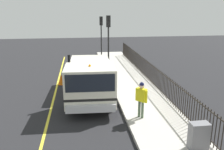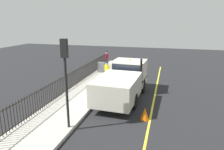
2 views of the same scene
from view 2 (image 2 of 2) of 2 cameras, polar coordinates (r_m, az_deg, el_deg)
ground_plane at (r=13.81m, az=2.48°, el=-7.54°), size 56.49×56.49×0.00m
sidewalk_slab at (r=14.63m, az=-8.65°, el=-6.01°), size 2.81×25.68×0.17m
lane_marking at (r=13.54m, az=11.19°, el=-8.28°), size 0.12×23.11×0.01m
work_truck at (r=14.34m, az=3.39°, el=-1.15°), size 2.70×6.51×2.70m
worker_standing at (r=17.67m, az=-1.42°, el=1.67°), size 0.48×0.50×1.69m
pedestrian_distant at (r=23.15m, az=-1.44°, el=4.96°), size 0.24×0.64×1.75m
iron_fence at (r=14.91m, az=-13.18°, el=-2.75°), size 0.04×21.86×1.33m
traffic_light_near at (r=9.66m, az=-12.78°, el=2.25°), size 0.31×0.23×4.31m
utility_cabinet at (r=20.75m, az=-2.89°, el=2.16°), size 0.67×0.40×1.00m
traffic_cone at (r=11.57m, az=9.05°, el=-10.49°), size 0.49×0.49×0.70m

